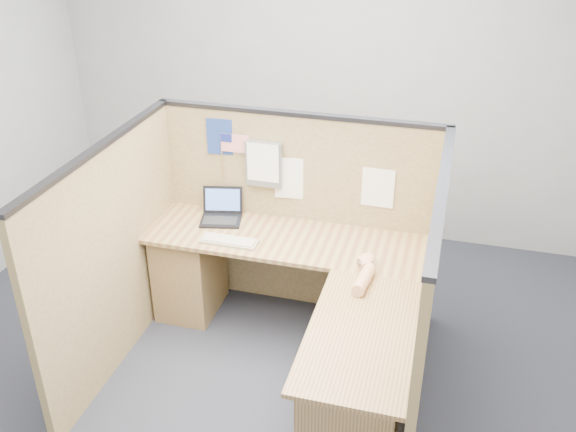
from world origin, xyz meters
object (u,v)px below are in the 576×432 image
(l_desk, at_px, (298,315))
(laptop, at_px, (223,212))
(keyboard, at_px, (229,241))
(mouse, at_px, (367,262))

(l_desk, height_order, laptop, laptop)
(l_desk, height_order, keyboard, keyboard)
(mouse, bearing_deg, l_desk, -154.88)
(l_desk, distance_m, keyboard, 0.69)
(keyboard, bearing_deg, laptop, 116.74)
(laptop, height_order, mouse, laptop)
(l_desk, height_order, mouse, mouse)
(l_desk, xyz_separation_m, keyboard, (-0.55, 0.23, 0.35))
(laptop, bearing_deg, mouse, -30.46)
(keyboard, xyz_separation_m, mouse, (0.95, -0.04, 0.01))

